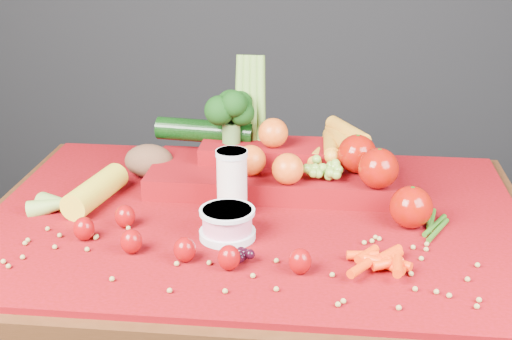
# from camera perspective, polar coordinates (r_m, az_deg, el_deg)

# --- Properties ---
(table) EXTENTS (1.10, 0.80, 0.75)m
(table) POSITION_cam_1_polar(r_m,az_deg,el_deg) (1.46, -0.08, -7.41)
(table) COLOR #31190B
(table) RESTS_ON ground
(red_cloth) EXTENTS (1.05, 0.75, 0.01)m
(red_cloth) POSITION_cam_1_polar(r_m,az_deg,el_deg) (1.42, -0.09, -3.83)
(red_cloth) COLOR maroon
(red_cloth) RESTS_ON table
(milk_glass) EXTENTS (0.06, 0.06, 0.14)m
(milk_glass) POSITION_cam_1_polar(r_m,az_deg,el_deg) (1.39, -1.94, -0.88)
(milk_glass) COLOR silver
(milk_glass) RESTS_ON red_cloth
(yogurt_bowl) EXTENTS (0.10, 0.10, 0.06)m
(yogurt_bowl) POSITION_cam_1_polar(r_m,az_deg,el_deg) (1.31, -2.31, -4.22)
(yogurt_bowl) COLOR silver
(yogurt_bowl) RESTS_ON red_cloth
(strawberry_scatter) EXTENTS (0.44, 0.18, 0.05)m
(strawberry_scatter) POSITION_cam_1_polar(r_m,az_deg,el_deg) (1.27, -6.67, -5.61)
(strawberry_scatter) COLOR #8E0D00
(strawberry_scatter) RESTS_ON red_cloth
(dark_grape_cluster) EXTENTS (0.06, 0.05, 0.03)m
(dark_grape_cluster) POSITION_cam_1_polar(r_m,az_deg,el_deg) (1.24, -1.28, -6.81)
(dark_grape_cluster) COLOR black
(dark_grape_cluster) RESTS_ON red_cloth
(soybean_scatter) EXTENTS (0.84, 0.24, 0.01)m
(soybean_scatter) POSITION_cam_1_polar(r_m,az_deg,el_deg) (1.24, -1.11, -7.35)
(soybean_scatter) COLOR olive
(soybean_scatter) RESTS_ON red_cloth
(corn_ear) EXTENTS (0.21, 0.25, 0.06)m
(corn_ear) POSITION_cam_1_polar(r_m,az_deg,el_deg) (1.47, -14.41, -2.31)
(corn_ear) COLOR yellow
(corn_ear) RESTS_ON red_cloth
(potato) EXTENTS (0.11, 0.08, 0.07)m
(potato) POSITION_cam_1_polar(r_m,az_deg,el_deg) (1.60, -8.55, 0.72)
(potato) COLOR brown
(potato) RESTS_ON red_cloth
(baby_carrot_pile) EXTENTS (0.18, 0.17, 0.03)m
(baby_carrot_pile) POSITION_cam_1_polar(r_m,az_deg,el_deg) (1.23, 9.81, -7.20)
(baby_carrot_pile) COLOR #EC3408
(baby_carrot_pile) RESTS_ON red_cloth
(green_bean_pile) EXTENTS (0.14, 0.12, 0.01)m
(green_bean_pile) POSITION_cam_1_polar(r_m,az_deg,el_deg) (1.41, 14.29, -4.15)
(green_bean_pile) COLOR #285814
(green_bean_pile) RESTS_ON red_cloth
(produce_mound) EXTENTS (0.59, 0.36, 0.27)m
(produce_mound) POSITION_cam_1_polar(r_m,az_deg,el_deg) (1.53, 2.26, 0.72)
(produce_mound) COLOR maroon
(produce_mound) RESTS_ON red_cloth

